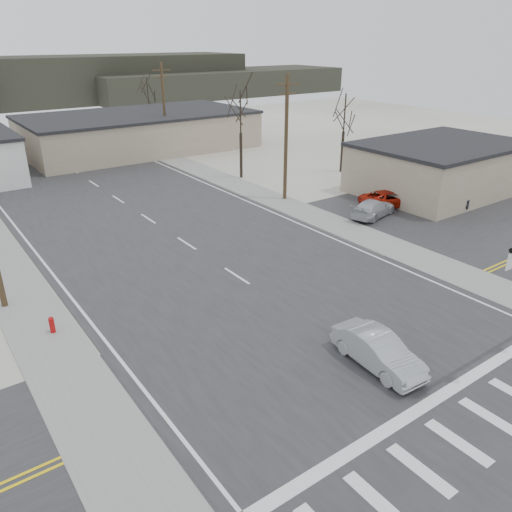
{
  "coord_description": "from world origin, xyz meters",
  "views": [
    {
      "loc": [
        -14.04,
        -13.46,
        12.59
      ],
      "look_at": [
        -0.85,
        4.94,
        2.6
      ],
      "focal_mm": 35.0,
      "sensor_mm": 36.0,
      "label": 1
    }
  ],
  "objects_px": {
    "sedan_crossing": "(378,350)",
    "car_far_a": "(87,141)",
    "fire_hydrant": "(52,325)",
    "car_parked_red": "(389,199)",
    "car_parked_silver": "(373,208)",
    "car_parked_dark_b": "(469,197)",
    "car_parked_dark_a": "(405,190)"
  },
  "relations": [
    {
      "from": "car_parked_red",
      "to": "car_parked_dark_b",
      "type": "height_order",
      "value": "car_parked_red"
    },
    {
      "from": "car_far_a",
      "to": "car_parked_red",
      "type": "xyz_separation_m",
      "value": [
        11.83,
        -37.47,
        -0.08
      ]
    },
    {
      "from": "car_parked_dark_b",
      "to": "sedan_crossing",
      "type": "bearing_deg",
      "value": 104.69
    },
    {
      "from": "car_parked_red",
      "to": "car_parked_dark_b",
      "type": "xyz_separation_m",
      "value": [
        5.6,
        -3.51,
        -0.0
      ]
    },
    {
      "from": "car_parked_dark_a",
      "to": "fire_hydrant",
      "type": "bearing_deg",
      "value": 74.37
    },
    {
      "from": "car_parked_red",
      "to": "car_parked_dark_a",
      "type": "xyz_separation_m",
      "value": [
        2.8,
        0.65,
        0.13
      ]
    },
    {
      "from": "sedan_crossing",
      "to": "fire_hydrant",
      "type": "bearing_deg",
      "value": 138.16
    },
    {
      "from": "car_parked_silver",
      "to": "car_parked_dark_b",
      "type": "bearing_deg",
      "value": -121.08
    },
    {
      "from": "car_parked_dark_a",
      "to": "car_parked_red",
      "type": "bearing_deg",
      "value": 79.71
    },
    {
      "from": "fire_hydrant",
      "to": "car_parked_red",
      "type": "height_order",
      "value": "car_parked_red"
    },
    {
      "from": "sedan_crossing",
      "to": "car_far_a",
      "type": "height_order",
      "value": "car_far_a"
    },
    {
      "from": "sedan_crossing",
      "to": "car_parked_red",
      "type": "height_order",
      "value": "sedan_crossing"
    },
    {
      "from": "car_far_a",
      "to": "fire_hydrant",
      "type": "bearing_deg",
      "value": 74.38
    },
    {
      "from": "sedan_crossing",
      "to": "car_parked_dark_a",
      "type": "height_order",
      "value": "car_parked_dark_a"
    },
    {
      "from": "car_parked_silver",
      "to": "sedan_crossing",
      "type": "bearing_deg",
      "value": 118.84
    },
    {
      "from": "fire_hydrant",
      "to": "car_far_a",
      "type": "height_order",
      "value": "car_far_a"
    },
    {
      "from": "fire_hydrant",
      "to": "car_parked_dark_a",
      "type": "distance_m",
      "value": 30.17
    },
    {
      "from": "car_far_a",
      "to": "car_parked_silver",
      "type": "relative_size",
      "value": 1.1
    },
    {
      "from": "car_parked_dark_a",
      "to": "car_parked_silver",
      "type": "bearing_deg",
      "value": 82.16
    },
    {
      "from": "sedan_crossing",
      "to": "car_parked_silver",
      "type": "xyz_separation_m",
      "value": [
        14.03,
        12.96,
        -0.07
      ]
    },
    {
      "from": "fire_hydrant",
      "to": "car_parked_red",
      "type": "distance_m",
      "value": 27.3
    },
    {
      "from": "car_parked_dark_a",
      "to": "car_parked_dark_b",
      "type": "bearing_deg",
      "value": -169.54
    },
    {
      "from": "sedan_crossing",
      "to": "car_parked_red",
      "type": "bearing_deg",
      "value": 43.13
    },
    {
      "from": "car_parked_dark_b",
      "to": "car_parked_silver",
      "type": "relative_size",
      "value": 0.88
    },
    {
      "from": "sedan_crossing",
      "to": "car_parked_dark_b",
      "type": "height_order",
      "value": "sedan_crossing"
    },
    {
      "from": "car_far_a",
      "to": "car_parked_silver",
      "type": "xyz_separation_m",
      "value": [
        9.03,
        -38.38,
        -0.08
      ]
    },
    {
      "from": "car_parked_red",
      "to": "car_parked_silver",
      "type": "relative_size",
      "value": 1.05
    },
    {
      "from": "sedan_crossing",
      "to": "car_far_a",
      "type": "bearing_deg",
      "value": 88.07
    },
    {
      "from": "car_far_a",
      "to": "car_parked_dark_a",
      "type": "relative_size",
      "value": 1.08
    },
    {
      "from": "car_parked_dark_b",
      "to": "car_parked_silver",
      "type": "bearing_deg",
      "value": 62.7
    },
    {
      "from": "car_parked_dark_a",
      "to": "car_parked_dark_b",
      "type": "distance_m",
      "value": 5.02
    },
    {
      "from": "sedan_crossing",
      "to": "car_parked_dark_b",
      "type": "bearing_deg",
      "value": 28.43
    }
  ]
}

